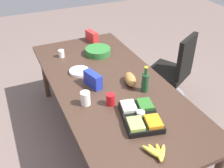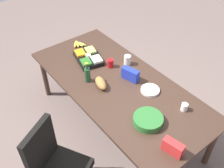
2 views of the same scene
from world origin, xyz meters
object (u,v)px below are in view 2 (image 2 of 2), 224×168
banana_bunch (78,44)px  bread_loaf (101,83)px  chip_bag_blue (130,74)px  wine_bottle (87,74)px  conference_table (117,87)px  paper_cup (184,107)px  salad_bowl (148,120)px  mayo_jar (127,60)px  veggie_tray (88,58)px  chip_bag_red (173,147)px  red_solo_cup (110,63)px  paper_plate_stack (150,90)px

banana_bunch → bread_loaf: bread_loaf is taller
chip_bag_blue → wine_bottle: bearing=-124.3°
conference_table → paper_cup: size_ratio=27.30×
paper_cup → chip_bag_blue: size_ratio=0.41×
salad_bowl → mayo_jar: bearing=151.6°
bread_loaf → veggie_tray: bearing=161.1°
conference_table → chip_bag_red: 1.10m
red_solo_cup → banana_bunch: bearing=-175.1°
red_solo_cup → chip_bag_blue: bearing=5.9°
paper_plate_stack → mayo_jar: bearing=167.2°
wine_bottle → red_solo_cup: (-0.06, 0.39, -0.05)m
veggie_tray → banana_bunch: veggie_tray is taller
bread_loaf → salad_bowl: bearing=3.9°
bread_loaf → red_solo_cup: red_solo_cup is taller
paper_plate_stack → salad_bowl: 0.48m
veggie_tray → banana_bunch: size_ratio=2.32×
salad_bowl → red_solo_cup: 1.03m
conference_table → salad_bowl: salad_bowl is taller
red_solo_cup → conference_table: bearing=-23.0°
banana_bunch → salad_bowl: (1.68, -0.22, 0.01)m
paper_cup → red_solo_cup: red_solo_cup is taller
veggie_tray → paper_plate_stack: bearing=13.0°
paper_cup → red_solo_cup: size_ratio=0.82×
chip_bag_red → salad_bowl: chip_bag_red is taller
red_solo_cup → veggie_tray: bearing=-154.3°
veggie_tray → bread_loaf: size_ratio=1.99×
paper_plate_stack → bread_loaf: bearing=-136.4°
paper_cup → bread_loaf: 0.99m
paper_plate_stack → mayo_jar: 0.58m
paper_cup → banana_bunch: (-1.79, -0.21, -0.02)m
paper_plate_stack → veggie_tray: (-0.96, -0.22, 0.02)m
paper_plate_stack → chip_bag_blue: 0.32m
veggie_tray → chip_bag_red: bearing=-6.8°
veggie_tray → salad_bowl: bearing=-5.8°
red_solo_cup → salad_bowl: bearing=-15.5°
chip_bag_red → banana_bunch: bearing=172.1°
mayo_jar → bread_loaf: (0.14, -0.53, -0.02)m
veggie_tray → red_solo_cup: red_solo_cup is taller
chip_bag_red → red_solo_cup: (-1.39, 0.35, -0.02)m
wine_bottle → chip_bag_blue: size_ratio=1.24×
paper_cup → salad_bowl: paper_cup is taller
paper_cup → salad_bowl: size_ratio=0.29×
mayo_jar → bread_loaf: mayo_jar is taller
wine_bottle → chip_bag_red: bearing=2.1°
mayo_jar → veggie_tray: mayo_jar is taller
conference_table → chip_bag_blue: size_ratio=11.17×
wine_bottle → chip_bag_blue: (0.29, 0.43, -0.03)m
chip_bag_blue → conference_table: bearing=-101.4°
chip_bag_red → wine_bottle: size_ratio=0.73×
wine_bottle → salad_bowl: (0.93, 0.12, -0.07)m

